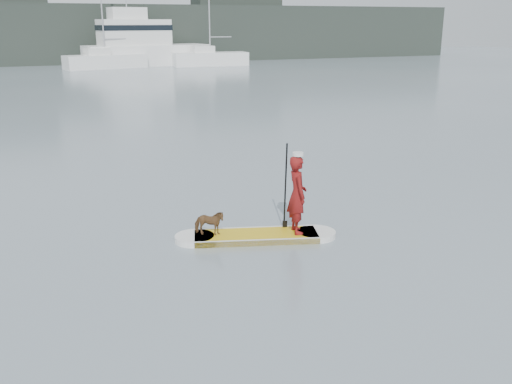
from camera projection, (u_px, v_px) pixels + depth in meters
name	position (u px, v px, depth m)	size (l,w,h in m)	color
ground	(311.00, 201.00, 14.09)	(140.00, 140.00, 0.00)	slate
paddleboard	(256.00, 236.00, 11.63)	(3.20, 1.51, 0.12)	gold
paddler	(297.00, 195.00, 11.46)	(0.58, 0.38, 1.60)	maroon
white_cap	(298.00, 154.00, 11.22)	(0.22, 0.22, 0.07)	silver
dog	(209.00, 223.00, 11.45)	(0.28, 0.61, 0.52)	#52331C
paddle	(285.00, 196.00, 11.76)	(0.12, 0.30, 2.00)	black
sailboat_d	(105.00, 60.00, 53.57)	(7.86, 3.82, 11.12)	white
sailboat_e	(210.00, 58.00, 57.02)	(7.53, 2.77, 10.75)	white
motor_yacht_a	(141.00, 44.00, 56.65)	(12.68, 5.54, 7.36)	white
shore_mass	(80.00, 34.00, 60.26)	(90.00, 6.00, 6.00)	black
shore_building_east	(237.00, 24.00, 67.36)	(10.00, 4.00, 8.00)	black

